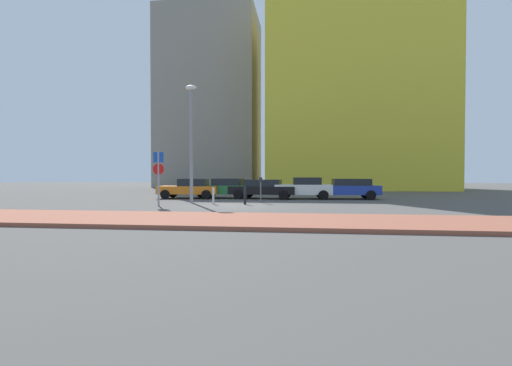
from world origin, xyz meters
The scene contains 14 objects.
ground_plane centered at (0.00, 0.00, 0.00)m, with size 120.00×120.00×0.00m, color #4C4947.
sidewalk_brick centered at (0.00, -6.98, 0.07)m, with size 40.00×4.12×0.14m, color #93513D.
parked_car_orange centered at (-4.12, 5.68, 0.72)m, with size 4.31×2.22×1.38m.
parked_car_green centered at (-1.61, 6.27, 0.73)m, with size 4.49×2.23×1.40m.
parked_car_black centered at (1.03, 5.92, 0.72)m, with size 4.68×2.13×1.33m.
parked_car_white centered at (3.86, 6.03, 0.77)m, with size 4.01×2.17×1.49m.
parked_car_blue centered at (6.78, 6.26, 0.75)m, with size 4.63×2.16×1.39m.
parking_sign_post centered at (-3.84, -0.79, 1.83)m, with size 0.60×0.10×2.91m.
parking_meter centered at (1.31, 2.18, 0.97)m, with size 0.18×0.14×1.51m.
street_lamp centered at (-2.79, 1.66, 4.11)m, with size 0.70×0.36×6.98m.
traffic_bollard_near centered at (-1.24, 0.75, 0.47)m, with size 0.13×0.13×0.93m, color #B7B7BC.
traffic_bollard_mid centered at (0.58, 0.81, 0.51)m, with size 0.15×0.15×1.02m, color black.
building_colorful_midrise centered at (9.69, 27.19, 11.50)m, with size 19.71×16.51×22.99m, color gold.
building_under_construction centered at (-9.31, 32.10, 12.15)m, with size 13.36×10.57×24.29m, color gray.
Camera 1 is at (3.81, -19.77, 1.67)m, focal length 26.06 mm.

